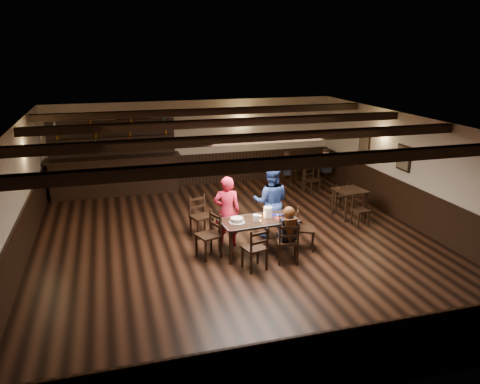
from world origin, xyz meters
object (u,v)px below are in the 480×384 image
object	(u,v)px
chair_near_right	(288,239)
dining_table	(259,223)
man_blue	(271,202)
chair_near_left	(257,246)
woman_pink	(227,212)
cake	(237,220)
bar_counter	(115,170)

from	to	relation	value
chair_near_right	dining_table	bearing A→B (deg)	120.00
chair_near_right	man_blue	world-z (taller)	man_blue
chair_near_left	chair_near_right	xyz separation A→B (m)	(0.71, 0.12, 0.01)
dining_table	chair_near_right	distance (m)	0.82
woman_pink	cake	world-z (taller)	woman_pink
woman_pink	man_blue	size ratio (longest dim) A/B	0.94
dining_table	woman_pink	bearing A→B (deg)	135.63
dining_table	cake	world-z (taller)	cake
bar_counter	woman_pink	bearing A→B (deg)	-64.27
man_blue	cake	xyz separation A→B (m)	(-1.03, -0.78, -0.06)
chair_near_left	man_blue	bearing A→B (deg)	61.65
woman_pink	cake	bearing A→B (deg)	108.07
dining_table	chair_near_left	size ratio (longest dim) A/B	1.87
woman_pink	man_blue	distance (m)	1.12
dining_table	man_blue	bearing A→B (deg)	54.30
chair_near_left	cake	distance (m)	0.85
cake	chair_near_right	bearing A→B (deg)	-36.70
chair_near_left	bar_counter	xyz separation A→B (m)	(-2.51, 6.05, 0.20)
chair_near_right	bar_counter	distance (m)	6.75
cake	bar_counter	world-z (taller)	bar_counter
woman_pink	chair_near_left	bearing A→B (deg)	112.03
man_blue	chair_near_left	bearing A→B (deg)	83.02
cake	dining_table	bearing A→B (deg)	3.86
dining_table	bar_counter	size ratio (longest dim) A/B	0.44
chair_near_left	bar_counter	distance (m)	6.55
chair_near_left	man_blue	distance (m)	1.81
bar_counter	chair_near_left	bearing A→B (deg)	-67.46
woman_pink	cake	distance (m)	0.58
chair_near_right	chair_near_left	bearing A→B (deg)	-170.71
chair_near_left	cake	bearing A→B (deg)	103.29
bar_counter	dining_table	bearing A→B (deg)	-61.72
dining_table	woman_pink	world-z (taller)	woman_pink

